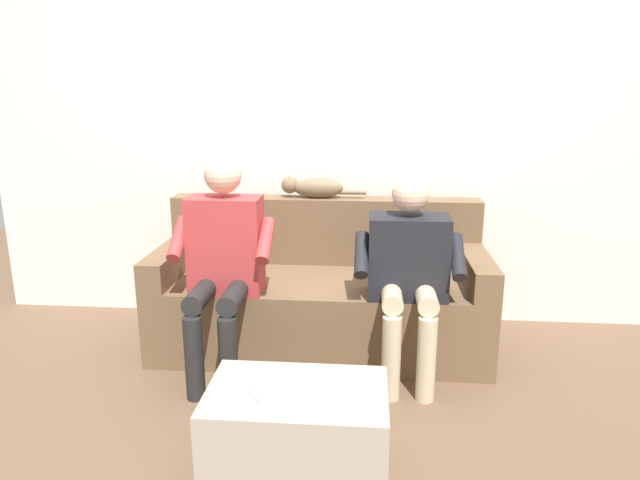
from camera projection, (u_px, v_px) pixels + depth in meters
ground_plane at (309, 402)px, 2.97m from camera, size 8.00×8.00×0.00m
back_wall at (328, 131)px, 3.83m from camera, size 4.71×0.06×2.61m
couch at (321, 295)px, 3.61m from camera, size 2.01×0.84×0.89m
coffee_table at (297, 427)px, 2.44m from camera, size 0.76×0.50×0.35m
person_left_seated at (409, 265)px, 3.10m from camera, size 0.59×0.51×1.13m
person_right_seated at (223, 255)px, 3.14m from camera, size 0.55×0.56×1.23m
cat_on_backrest at (313, 187)px, 3.71m from camera, size 0.55×0.13×0.14m
remote_white at (258, 397)px, 2.33m from camera, size 0.11×0.14×0.02m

